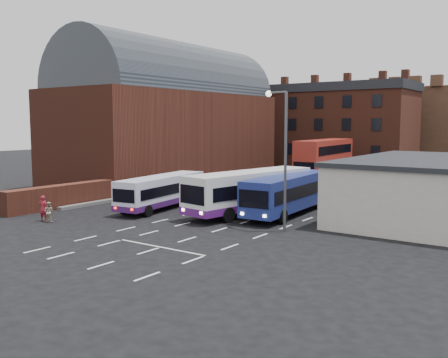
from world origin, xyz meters
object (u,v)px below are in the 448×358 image
Objects in this scene: street_lamp at (282,147)px; pedestrian_beige at (49,212)px; bus_white_outbound at (162,189)px; bus_blue at (288,191)px; bus_red_double at (324,159)px; bus_white_inbound at (250,189)px; pedestrian_red at (43,208)px.

street_lamp reaches higher than pedestrian_beige.
bus_white_outbound is at bearing 171.24° from street_lamp.
bus_red_double is at bearing -76.35° from bus_blue.
pedestrian_beige is at bearing 58.01° from bus_white_inbound.
bus_white_inbound reaches higher than pedestrian_red.
street_lamp is at bearing 105.47° from bus_red_double.
pedestrian_red is 1.27× the size of pedestrian_beige.
bus_white_outbound is at bearing 80.87° from bus_red_double.
bus_red_double is 1.39× the size of street_lamp.
street_lamp is at bearing -175.75° from pedestrian_beige.
street_lamp reaches higher than bus_red_double.
bus_blue is at bearing -155.81° from pedestrian_beige.
bus_blue is at bearing 104.13° from bus_red_double.
bus_blue is at bearing 12.45° from bus_white_outbound.
pedestrian_red is at bearing -119.36° from bus_white_outbound.
pedestrian_red is (-3.26, -8.38, -0.63)m from bus_white_outbound.
bus_white_inbound is at bearing -155.45° from pedestrian_red.
bus_white_outbound is 24.97m from bus_red_double.
bus_red_double reaches higher than bus_blue.
street_lamp is (8.90, -26.59, 2.71)m from bus_red_double.
pedestrian_red is at bearing -21.79° from pedestrian_beige.
bus_white_outbound is at bearing 17.01° from bus_blue.
bus_blue reaches higher than bus_white_outbound.
bus_white_outbound is at bearing -133.54° from pedestrian_red.
pedestrian_beige is at bearing -115.66° from bus_white_outbound.
pedestrian_beige is at bearing 41.35° from bus_blue.
bus_white_inbound is 1.36× the size of street_lamp.
bus_blue is (9.24, 3.46, 0.19)m from bus_white_outbound.
bus_white_inbound is 2.78m from bus_blue.
bus_blue is at bearing 113.76° from street_lamp.
bus_white_inbound reaches higher than bus_blue.
street_lamp reaches higher than bus_blue.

